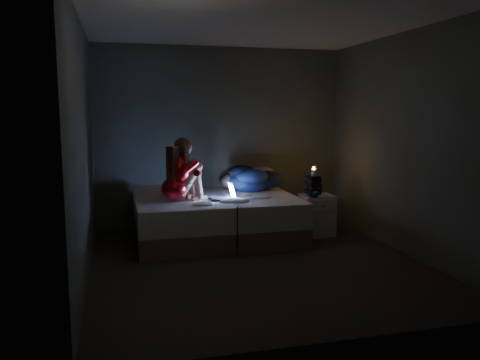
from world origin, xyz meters
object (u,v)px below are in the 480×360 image
object	(u,v)px
bed	(216,218)
woman	(174,170)
nightstand	(317,215)
candle	(314,172)
phone	(312,196)
laptop	(222,191)

from	to	relation	value
bed	woman	size ratio (longest dim) A/B	2.62
woman	nightstand	world-z (taller)	woman
bed	candle	world-z (taller)	candle
nightstand	candle	size ratio (longest dim) A/B	6.96
woman	phone	bearing A→B (deg)	-20.13
woman	phone	world-z (taller)	woman
bed	candle	size ratio (longest dim) A/B	25.96
bed	laptop	xyz separation A→B (m)	(0.04, -0.20, 0.40)
laptop	candle	size ratio (longest dim) A/B	4.03
bed	candle	xyz separation A→B (m)	(1.36, -0.02, 0.58)
candle	laptop	bearing A→B (deg)	-171.88
woman	candle	bearing A→B (deg)	-13.95
phone	laptop	bearing A→B (deg)	-176.71
candle	bed	bearing A→B (deg)	179.34
candle	phone	bearing A→B (deg)	-117.20
nightstand	phone	distance (m)	0.33
laptop	nightstand	size ratio (longest dim) A/B	0.58
bed	phone	size ratio (longest dim) A/B	14.83
bed	laptop	distance (m)	0.45
phone	candle	bearing A→B (deg)	66.89
laptop	candle	xyz separation A→B (m)	(1.32, 0.19, 0.18)
woman	phone	size ratio (longest dim) A/B	5.67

